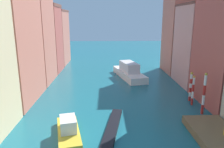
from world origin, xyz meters
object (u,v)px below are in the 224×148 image
at_px(mooring_pole_1, 193,90).
at_px(motorboat_0, 68,130).
at_px(mooring_pole_2, 191,86).
at_px(waterfront_dock, 215,134).
at_px(vaporetto_white, 129,72).
at_px(mooring_pole_0, 204,93).
at_px(gondola_black, 111,131).

bearing_deg(mooring_pole_1, motorboat_0, -153.34).
bearing_deg(motorboat_0, mooring_pole_2, 30.69).
bearing_deg(mooring_pole_1, waterfront_dock, -96.87).
xyz_separation_m(vaporetto_white, motorboat_0, (-8.32, -22.19, -0.45)).
distance_m(mooring_pole_0, mooring_pole_1, 2.98).
distance_m(mooring_pole_2, vaporetto_white, 14.87).
distance_m(vaporetto_white, motorboat_0, 23.70).
xyz_separation_m(mooring_pole_2, gondola_black, (-11.31, -8.65, -1.93)).
bearing_deg(mooring_pole_0, vaporetto_white, 112.06).
distance_m(mooring_pole_2, gondola_black, 14.37).
height_order(mooring_pole_0, mooring_pole_1, mooring_pole_0).
relative_size(waterfront_dock, motorboat_0, 1.08).
bearing_deg(mooring_pole_1, vaporetto_white, 115.61).
height_order(gondola_black, motorboat_0, motorboat_0).
height_order(mooring_pole_1, gondola_black, mooring_pole_1).
bearing_deg(mooring_pole_0, waterfront_dock, -101.61).
bearing_deg(waterfront_dock, mooring_pole_2, 82.64).
distance_m(waterfront_dock, mooring_pole_2, 10.19).
relative_size(mooring_pole_0, vaporetto_white, 0.44).
xyz_separation_m(mooring_pole_0, gondola_black, (-11.15, -4.16, -2.43)).
bearing_deg(mooring_pole_1, gondola_black, -147.30).
xyz_separation_m(mooring_pole_2, motorboat_0, (-15.56, -9.23, -1.46)).
relative_size(mooring_pole_0, gondola_black, 0.51).
bearing_deg(mooring_pole_2, mooring_pole_0, -92.08).
xyz_separation_m(mooring_pole_0, vaporetto_white, (-7.07, 17.44, -1.52)).
relative_size(waterfront_dock, mooring_pole_0, 1.34).
bearing_deg(mooring_pole_2, gondola_black, -142.61).
bearing_deg(mooring_pole_0, motorboat_0, -162.87).
relative_size(gondola_black, motorboat_0, 1.57).
distance_m(waterfront_dock, vaporetto_white, 23.68).
bearing_deg(vaporetto_white, mooring_pole_2, -60.83).
height_order(mooring_pole_1, mooring_pole_2, mooring_pole_2).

